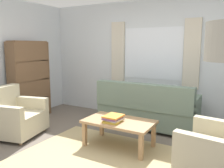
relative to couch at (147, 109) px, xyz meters
The scene contains 10 objects.
ground_plane 1.62m from the couch, 95.00° to the right, with size 6.24×6.24×0.00m, color #6B6056.
wall_back 1.16m from the couch, 101.42° to the left, with size 5.32×0.12×2.60m, color silver.
window_with_curtains 1.24m from the couch, 102.96° to the left, with size 1.98×0.07×1.40m.
area_rug 1.62m from the couch, 95.00° to the right, with size 2.22×1.81×0.01m, color tan.
couch is the anchor object (origin of this frame).
armchair_left 2.50m from the couch, 140.78° to the right, with size 0.99×1.00×0.88m.
armchair_right 1.98m from the couch, 41.72° to the right, with size 0.93×0.94×0.88m.
coffee_table 1.08m from the couch, 92.39° to the right, with size 1.10×0.64×0.44m.
book_stack_on_table 1.19m from the couch, 95.03° to the right, with size 0.30×0.33×0.10m.
bookshelf 2.61m from the couch, 165.50° to the right, with size 0.30×0.94×1.72m.
Camera 1 is at (1.78, -2.69, 1.61)m, focal length 37.73 mm.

